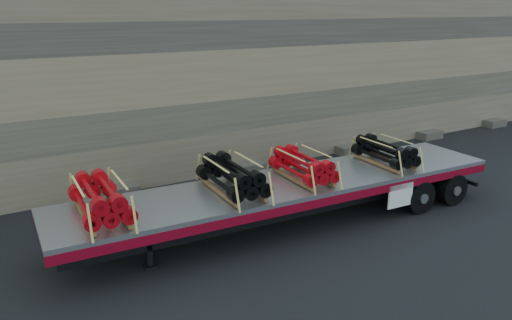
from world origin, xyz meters
The scene contains 7 objects.
ground centered at (0.00, 0.00, 0.00)m, with size 120.00×120.00×0.00m, color black.
rock_wall centered at (0.00, 6.50, 3.50)m, with size 44.00×3.00×7.00m, color #7A6B54.
trailer centered at (0.56, -0.04, 0.66)m, with size 13.25×2.55×1.32m, color #A7AAAF, non-canonical shape.
bundle_front centered at (-4.63, 0.21, 1.73)m, with size 1.14×2.28×0.81m, color #B60912, non-canonical shape.
bundle_midfront centered at (-1.22, 0.05, 1.73)m, with size 1.15×2.29×0.81m, color black, non-canonical shape.
bundle_midrear centered at (1.00, -0.06, 1.70)m, with size 1.05×2.11×0.75m, color #B60912, non-canonical shape.
bundle_rear centered at (4.06, -0.20, 1.69)m, with size 1.03×2.05×0.73m, color black, non-canonical shape.
Camera 1 is at (-7.08, -10.96, 6.02)m, focal length 35.00 mm.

